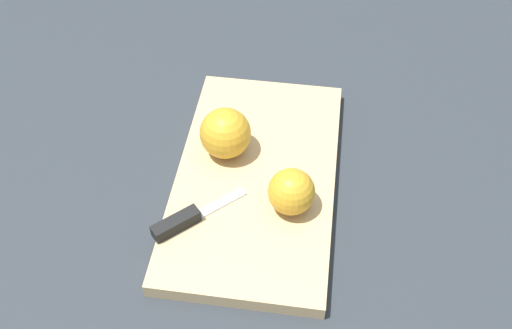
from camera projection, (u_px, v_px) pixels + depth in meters
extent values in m
plane|color=#282D33|center=(256.00, 184.00, 0.90)|extent=(4.00, 4.00, 0.00)
cube|color=tan|center=(256.00, 179.00, 0.89)|extent=(0.44, 0.27, 0.02)
sphere|color=gold|center=(225.00, 133.00, 0.89)|extent=(0.08, 0.08, 0.08)
cylinder|color=#EFE5C6|center=(226.00, 130.00, 0.89)|extent=(0.01, 0.07, 0.07)
sphere|color=gold|center=(291.00, 192.00, 0.82)|extent=(0.07, 0.07, 0.07)
cylinder|color=#EFE5C6|center=(293.00, 189.00, 0.82)|extent=(0.02, 0.06, 0.06)
cube|color=silver|center=(222.00, 203.00, 0.85)|extent=(0.06, 0.07, 0.00)
cube|color=black|center=(176.00, 224.00, 0.81)|extent=(0.06, 0.07, 0.02)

